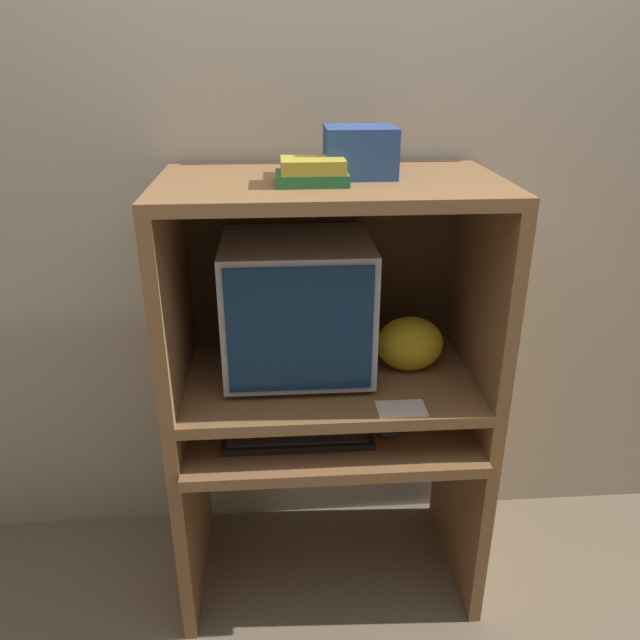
# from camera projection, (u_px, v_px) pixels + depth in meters

# --- Properties ---
(ground_plane) EXTENTS (12.00, 12.00, 0.00)m
(ground_plane) POSITION_uv_depth(u_px,v_px,m) (335.00, 630.00, 2.05)
(ground_plane) COLOR #756651
(wall_back) EXTENTS (6.00, 0.06, 2.60)m
(wall_back) POSITION_uv_depth(u_px,v_px,m) (321.00, 196.00, 2.09)
(wall_back) COLOR #B2A893
(wall_back) RESTS_ON ground_plane
(desk_base) EXTENTS (0.97, 0.59, 0.65)m
(desk_base) POSITION_uv_depth(u_px,v_px,m) (329.00, 481.00, 2.10)
(desk_base) COLOR brown
(desk_base) RESTS_ON ground_plane
(desk_monitor_shelf) EXTENTS (0.97, 0.56, 0.15)m
(desk_monitor_shelf) POSITION_uv_depth(u_px,v_px,m) (329.00, 384.00, 2.00)
(desk_monitor_shelf) COLOR brown
(desk_monitor_shelf) RESTS_ON desk_base
(hutch_upper) EXTENTS (0.97, 0.56, 0.62)m
(hutch_upper) POSITION_uv_depth(u_px,v_px,m) (329.00, 248.00, 1.85)
(hutch_upper) COLOR brown
(hutch_upper) RESTS_ON desk_monitor_shelf
(crt_monitor) EXTENTS (0.45, 0.39, 0.43)m
(crt_monitor) POSITION_uv_depth(u_px,v_px,m) (297.00, 306.00, 1.92)
(crt_monitor) COLOR #B2B2B7
(crt_monitor) RESTS_ON desk_monitor_shelf
(keyboard) EXTENTS (0.46, 0.16, 0.03)m
(keyboard) POSITION_uv_depth(u_px,v_px,m) (298.00, 436.00, 1.92)
(keyboard) COLOR black
(keyboard) RESTS_ON desk_base
(mouse) EXTENTS (0.07, 0.04, 0.03)m
(mouse) POSITION_uv_depth(u_px,v_px,m) (388.00, 432.00, 1.93)
(mouse) COLOR #28282B
(mouse) RESTS_ON desk_base
(snack_bag) EXTENTS (0.21, 0.16, 0.18)m
(snack_bag) POSITION_uv_depth(u_px,v_px,m) (410.00, 344.00, 1.99)
(snack_bag) COLOR gold
(snack_bag) RESTS_ON desk_monitor_shelf
(book_stack) EXTENTS (0.19, 0.14, 0.07)m
(book_stack) POSITION_uv_depth(u_px,v_px,m) (312.00, 172.00, 1.65)
(book_stack) COLOR #236638
(book_stack) RESTS_ON hutch_upper
(paper_card) EXTENTS (0.14, 0.09, 0.00)m
(paper_card) POSITION_uv_depth(u_px,v_px,m) (401.00, 409.00, 1.79)
(paper_card) COLOR beige
(paper_card) RESTS_ON desk_monitor_shelf
(storage_box) EXTENTS (0.20, 0.17, 0.14)m
(storage_box) POSITION_uv_depth(u_px,v_px,m) (360.00, 152.00, 1.74)
(storage_box) COLOR navy
(storage_box) RESTS_ON hutch_upper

